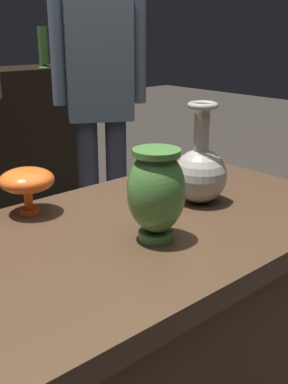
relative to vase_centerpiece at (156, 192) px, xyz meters
The scene contains 6 objects.
display_plinth 0.52m from the vase_centerpiece, 86.02° to the left, with size 1.20×0.64×0.80m.
vase_centerpiece is the anchor object (origin of this frame).
vase_tall_behind 0.27m from the vase_centerpiece, 21.28° to the left, with size 0.15×0.15×0.27m.
vase_right_accent 0.36m from the vase_centerpiece, 111.71° to the left, with size 0.14×0.14×0.12m.
shelf_vase_far_right 2.47m from the vase_centerpiece, 64.84° to the left, with size 0.09×0.09×0.26m.
visitor_near_right 1.47m from the vase_centerpiece, 57.93° to the left, with size 0.41×0.32×1.62m.
Camera 1 is at (-0.67, -0.79, 1.25)m, focal length 44.29 mm.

